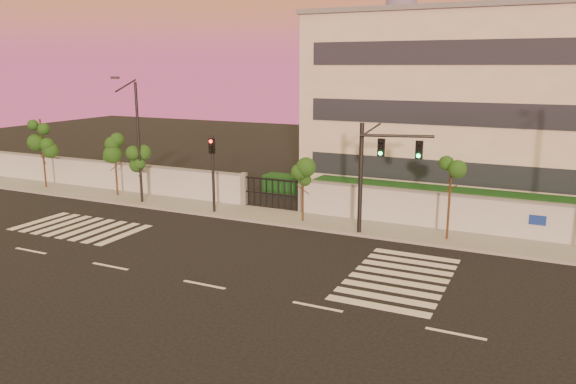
% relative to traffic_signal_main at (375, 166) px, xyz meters
% --- Properties ---
extents(ground, '(120.00, 120.00, 0.00)m').
position_rel_traffic_signal_main_xyz_m(ground, '(-4.23, -9.39, -3.75)').
color(ground, black).
rests_on(ground, ground).
extents(sidewalk, '(60.00, 3.00, 0.15)m').
position_rel_traffic_signal_main_xyz_m(sidewalk, '(-4.23, 1.11, -3.67)').
color(sidewalk, gray).
rests_on(sidewalk, ground).
extents(perimeter_wall, '(60.00, 0.36, 2.20)m').
position_rel_traffic_signal_main_xyz_m(perimeter_wall, '(-4.13, 2.61, -2.68)').
color(perimeter_wall, '#AEB0B5').
rests_on(perimeter_wall, ground).
extents(hedge_row, '(41.00, 4.25, 1.80)m').
position_rel_traffic_signal_main_xyz_m(hedge_row, '(-3.07, 5.35, -2.93)').
color(hedge_row, '#103716').
rests_on(hedge_row, ground).
extents(institutional_building, '(24.40, 12.40, 12.25)m').
position_rel_traffic_signal_main_xyz_m(institutional_building, '(4.77, 12.59, 2.41)').
color(institutional_building, beige).
rests_on(institutional_building, ground).
extents(road_markings, '(57.00, 7.62, 0.02)m').
position_rel_traffic_signal_main_xyz_m(road_markings, '(-5.81, -5.63, -3.74)').
color(road_markings, silver).
rests_on(road_markings, ground).
extents(street_tree_a, '(1.53, 1.22, 5.07)m').
position_rel_traffic_signal_main_xyz_m(street_tree_a, '(-24.84, 1.04, -0.01)').
color(street_tree_a, '#382314').
rests_on(street_tree_a, ground).
extents(street_tree_b, '(1.57, 1.25, 4.18)m').
position_rel_traffic_signal_main_xyz_m(street_tree_b, '(-18.37, 1.29, -0.66)').
color(street_tree_b, '#382314').
rests_on(street_tree_b, ground).
extents(street_tree_c, '(1.31, 1.05, 3.94)m').
position_rel_traffic_signal_main_xyz_m(street_tree_c, '(-15.79, 0.65, -0.84)').
color(street_tree_c, '#382314').
rests_on(street_tree_c, ground).
extents(street_tree_d, '(1.40, 1.12, 3.66)m').
position_rel_traffic_signal_main_xyz_m(street_tree_d, '(-4.32, 0.75, -1.05)').
color(street_tree_d, '#382314').
rests_on(street_tree_d, ground).
extents(street_tree_e, '(1.48, 1.18, 4.30)m').
position_rel_traffic_signal_main_xyz_m(street_tree_e, '(3.69, 0.79, -0.58)').
color(street_tree_e, '#382314').
rests_on(street_tree_e, ground).
extents(traffic_signal_main, '(3.70, 1.15, 5.93)m').
position_rel_traffic_signal_main_xyz_m(traffic_signal_main, '(0.00, 0.00, 0.00)').
color(traffic_signal_main, black).
rests_on(traffic_signal_main, ground).
extents(traffic_signal_secondary, '(0.37, 0.35, 4.79)m').
position_rel_traffic_signal_main_xyz_m(traffic_signal_secondary, '(-10.02, 0.32, -0.71)').
color(traffic_signal_secondary, black).
rests_on(traffic_signal_secondary, ground).
extents(streetlight_west, '(0.49, 1.96, 8.14)m').
position_rel_traffic_signal_main_xyz_m(streetlight_west, '(-15.60, 0.28, 0.65)').
color(streetlight_west, black).
rests_on(streetlight_west, ground).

